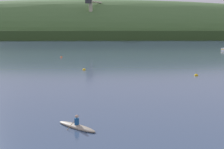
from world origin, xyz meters
The scene contains 6 objects.
far_shoreline_hill centered at (-5.29, 208.42, 0.27)m, with size 536.09×117.58×50.31m.
dockside_crane centered at (-4.13, 178.23, 11.59)m, with size 9.46×15.45×23.29m.
canoe_with_paddler centered at (4.14, 8.11, 0.10)m, with size 3.13×2.95×1.02m.
mooring_buoy_midchannel centered at (2.30, 38.60, 0.00)m, with size 0.54×0.54×0.62m.
mooring_buoy_off_fishing_boat centered at (18.84, 32.30, 0.00)m, with size 0.55×0.55×0.63m.
mooring_buoy_far_upstream centered at (-4.60, 60.68, 0.00)m, with size 0.55×0.55×0.63m.
Camera 1 is at (6.38, -13.61, 6.88)m, focal length 52.17 mm.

